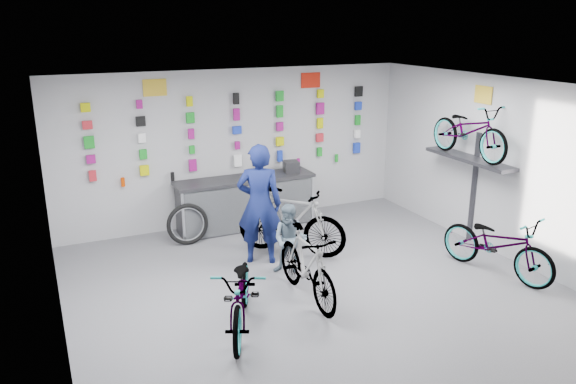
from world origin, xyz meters
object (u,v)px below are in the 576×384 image
bike_right (497,244)px  counter (246,203)px  bike_left (242,294)px  customer (290,240)px  clerk (259,204)px  bike_service (291,222)px  bike_center (307,265)px

bike_right → counter: bearing=113.7°
bike_left → customer: size_ratio=1.64×
counter → customer: size_ratio=2.36×
clerk → bike_left: bearing=87.5°
bike_right → bike_service: 3.33m
bike_left → clerk: 2.22m
counter → bike_left: counter is taller
bike_service → clerk: size_ratio=0.97×
bike_right → bike_service: size_ratio=1.00×
bike_left → bike_service: bike_service is taller
bike_left → clerk: size_ratio=0.94×
customer → bike_right: bearing=13.7°
counter → bike_center: bearing=-94.7°
bike_left → bike_center: size_ratio=1.06×
counter → bike_service: bike_service is taller
bike_right → clerk: (-3.20, 2.02, 0.50)m
clerk → bike_center: bearing=119.3°
bike_left → bike_right: bearing=22.8°
bike_left → bike_center: bike_center is taller
bike_center → bike_right: (3.10, -0.49, -0.03)m
clerk → customer: clerk is taller
customer → bike_left: bearing=-96.3°
counter → customer: bearing=-92.6°
bike_left → bike_center: 1.18m
clerk → customer: (0.25, -0.64, -0.43)m
counter → clerk: clerk is taller
counter → clerk: (-0.36, -1.61, 0.52)m
bike_left → bike_center: bearing=42.9°
counter → bike_center: size_ratio=1.53×
counter → bike_service: (0.25, -1.53, 0.10)m
counter → bike_right: size_ratio=1.40×
bike_left → customer: (1.27, 1.26, 0.08)m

